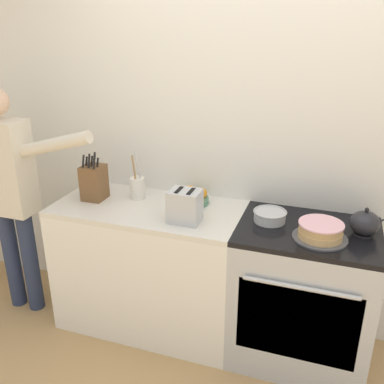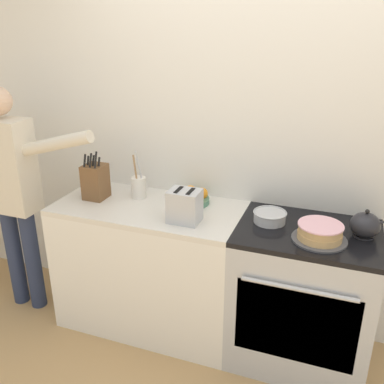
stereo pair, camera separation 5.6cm
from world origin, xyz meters
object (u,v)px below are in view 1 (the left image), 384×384
(tea_kettle, at_px, (365,223))
(person_baker, at_px, (9,186))
(mixing_bowl, at_px, (270,216))
(knife_block, at_px, (94,182))
(stove_range, at_px, (301,295))
(toaster, at_px, (185,206))
(layer_cake, at_px, (320,231))
(utensil_crock, at_px, (138,187))
(fruit_bowl, at_px, (192,198))

(tea_kettle, bearing_deg, person_baker, -175.56)
(mixing_bowl, bearing_deg, knife_block, -178.60)
(knife_block, bearing_deg, stove_range, -0.30)
(knife_block, xyz_separation_m, toaster, (0.68, -0.13, -0.02))
(layer_cake, bearing_deg, mixing_bowl, 156.08)
(stove_range, bearing_deg, mixing_bowl, 171.17)
(layer_cake, height_order, tea_kettle, tea_kettle)
(utensil_crock, distance_m, toaster, 0.48)
(toaster, relative_size, person_baker, 0.12)
(toaster, bearing_deg, person_baker, -179.39)
(stove_range, height_order, person_baker, person_baker)
(stove_range, distance_m, person_baker, 2.02)
(person_baker, bearing_deg, knife_block, 25.35)
(knife_block, xyz_separation_m, fruit_bowl, (0.63, 0.14, -0.08))
(stove_range, distance_m, tea_kettle, 0.59)
(layer_cake, relative_size, utensil_crock, 0.88)
(tea_kettle, bearing_deg, utensil_crock, 177.03)
(layer_cake, bearing_deg, toaster, -177.86)
(knife_block, relative_size, fruit_bowl, 1.35)
(mixing_bowl, bearing_deg, tea_kettle, 0.19)
(layer_cake, distance_m, mixing_bowl, 0.32)
(fruit_bowl, bearing_deg, knife_block, -167.70)
(tea_kettle, relative_size, utensil_crock, 0.59)
(layer_cake, height_order, utensil_crock, utensil_crock)
(layer_cake, bearing_deg, knife_block, 175.97)
(utensil_crock, xyz_separation_m, toaster, (0.42, -0.23, 0.02))
(stove_range, bearing_deg, fruit_bowl, 169.05)
(stove_range, xyz_separation_m, tea_kettle, (0.29, 0.04, 0.51))
(tea_kettle, bearing_deg, layer_cake, -149.81)
(stove_range, bearing_deg, knife_block, 179.70)
(mixing_bowl, distance_m, fruit_bowl, 0.53)
(stove_range, xyz_separation_m, person_baker, (-1.95, -0.14, 0.52))
(stove_range, bearing_deg, person_baker, -175.99)
(fruit_bowl, bearing_deg, toaster, -79.88)
(knife_block, xyz_separation_m, person_baker, (-0.56, -0.14, -0.04))
(layer_cake, height_order, mixing_bowl, layer_cake)
(utensil_crock, xyz_separation_m, fruit_bowl, (0.37, 0.03, -0.04))
(knife_block, relative_size, person_baker, 0.20)
(tea_kettle, relative_size, mixing_bowl, 1.00)
(mixing_bowl, distance_m, knife_block, 1.16)
(mixing_bowl, xyz_separation_m, toaster, (-0.47, -0.16, 0.06))
(tea_kettle, relative_size, knife_block, 0.61)
(fruit_bowl, bearing_deg, stove_range, -10.95)
(knife_block, height_order, toaster, knife_block)
(stove_range, height_order, fruit_bowl, fruit_bowl)
(layer_cake, distance_m, utensil_crock, 1.20)
(layer_cake, xyz_separation_m, utensil_crock, (-1.18, 0.21, 0.03))
(toaster, height_order, person_baker, person_baker)
(layer_cake, relative_size, fruit_bowl, 1.24)
(toaster, distance_m, person_baker, 1.24)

